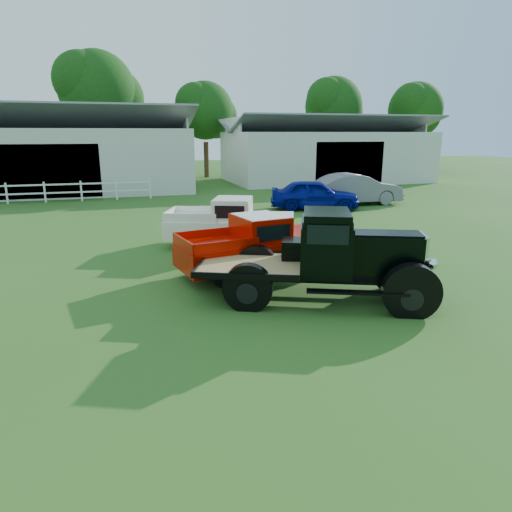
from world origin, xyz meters
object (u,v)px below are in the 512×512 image
object	(u,v)px
vintage_flatbed	(321,256)
misc_car_grey	(355,189)
misc_car_blue	(315,195)
red_pickup	(257,244)
white_pickup	(230,223)

from	to	relation	value
vintage_flatbed	misc_car_grey	distance (m)	15.89
vintage_flatbed	misc_car_blue	bearing A→B (deg)	89.73
misc_car_grey	misc_car_blue	bearing A→B (deg)	110.13
red_pickup	white_pickup	distance (m)	3.36
misc_car_blue	misc_car_grey	bearing A→B (deg)	-53.12
white_pickup	misc_car_blue	size ratio (longest dim) A/B	1.00
vintage_flatbed	white_pickup	bearing A→B (deg)	120.60
vintage_flatbed	red_pickup	size ratio (longest dim) A/B	1.18
white_pickup	misc_car_grey	size ratio (longest dim) A/B	0.88
red_pickup	vintage_flatbed	bearing A→B (deg)	-82.97
vintage_flatbed	white_pickup	xyz separation A→B (m)	(-0.79, 5.88, -0.24)
red_pickup	misc_car_blue	size ratio (longest dim) A/B	1.01
white_pickup	vintage_flatbed	bearing A→B (deg)	-60.67
vintage_flatbed	misc_car_blue	world-z (taller)	vintage_flatbed
misc_car_grey	vintage_flatbed	bearing A→B (deg)	149.91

